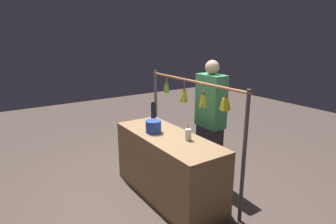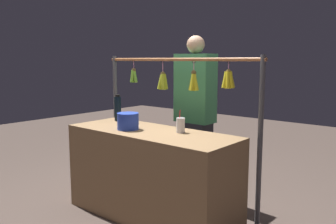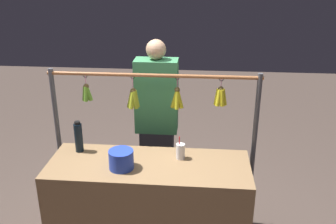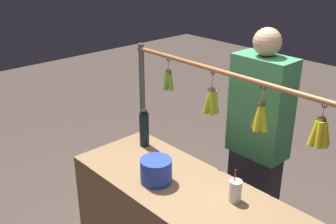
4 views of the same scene
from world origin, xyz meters
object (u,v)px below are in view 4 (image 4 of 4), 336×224
(blue_bucket, at_px, (156,171))
(vendor_person, at_px, (257,149))
(water_bottle, at_px, (144,129))
(drink_cup, at_px, (235,191))

(blue_bucket, distance_m, vendor_person, 0.82)
(blue_bucket, bearing_deg, water_bottle, -31.04)
(blue_bucket, bearing_deg, vendor_person, -103.83)
(blue_bucket, xyz_separation_m, drink_cup, (-0.47, -0.20, -0.01))
(drink_cup, xyz_separation_m, vendor_person, (0.27, -0.59, -0.05))
(blue_bucket, distance_m, drink_cup, 0.51)
(vendor_person, bearing_deg, blue_bucket, 76.17)
(drink_cup, bearing_deg, blue_bucket, 23.64)
(water_bottle, height_order, blue_bucket, water_bottle)
(water_bottle, xyz_separation_m, drink_cup, (-0.90, 0.05, -0.07))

